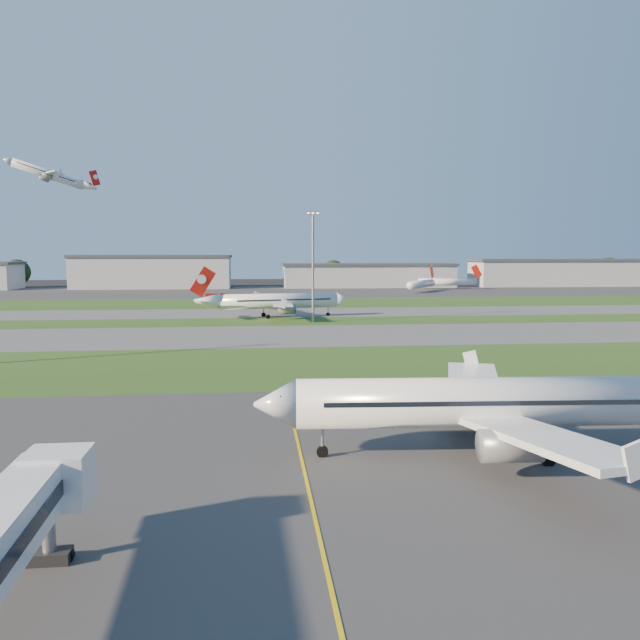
{
  "coord_description": "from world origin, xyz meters",
  "views": [
    {
      "loc": [
        1.48,
        -37.26,
        16.4
      ],
      "look_at": [
        10.45,
        48.7,
        7.0
      ],
      "focal_mm": 35.0,
      "sensor_mm": 36.0,
      "label": 1
    }
  ],
  "objects": [
    {
      "name": "apron_far",
      "position": [
        0.0,
        225.0,
        0.01
      ],
      "size": [
        400.0,
        80.0,
        0.01
      ],
      "primitive_type": "cube",
      "color": "#333335",
      "rests_on": "ground"
    },
    {
      "name": "hangar_far_east",
      "position": [
        155.0,
        255.0,
        6.64
      ],
      "size": [
        96.9,
        23.0,
        13.2
      ],
      "color": "#9FA1A7",
      "rests_on": "ground"
    },
    {
      "name": "grass_strip_a",
      "position": [
        0.0,
        52.0,
        0.01
      ],
      "size": [
        300.0,
        34.0,
        0.01
      ],
      "primitive_type": "cube",
      "color": "#284A18",
      "rests_on": "ground"
    },
    {
      "name": "tree_west",
      "position": [
        -110.0,
        270.0,
        7.14
      ],
      "size": [
        12.1,
        12.1,
        13.2
      ],
      "color": "black",
      "rests_on": "ground"
    },
    {
      "name": "hangar_east",
      "position": [
        55.0,
        255.0,
        5.64
      ],
      "size": [
        81.6,
        23.0,
        11.2
      ],
      "color": "#9FA1A7",
      "rests_on": "ground"
    },
    {
      "name": "hangar_west",
      "position": [
        -45.0,
        255.0,
        7.64
      ],
      "size": [
        71.4,
        23.0,
        15.2
      ],
      "color": "#9FA1A7",
      "rests_on": "ground"
    },
    {
      "name": "light_mast_centre",
      "position": [
        15.0,
        108.0,
        14.81
      ],
      "size": [
        3.2,
        0.7,
        25.8
      ],
      "color": "gray",
      "rests_on": "ground"
    },
    {
      "name": "grass_strip_b",
      "position": [
        0.0,
        110.0,
        0.01
      ],
      "size": [
        300.0,
        18.0,
        0.01
      ],
      "primitive_type": "cube",
      "color": "#284A18",
      "rests_on": "ground"
    },
    {
      "name": "apron_near",
      "position": [
        0.0,
        0.0,
        0.01
      ],
      "size": [
        300.0,
        70.0,
        0.01
      ],
      "primitive_type": "cube",
      "color": "#333335",
      "rests_on": "ground"
    },
    {
      "name": "grass_strip_c",
      "position": [
        0.0,
        165.0,
        0.01
      ],
      "size": [
        300.0,
        40.0,
        0.01
      ],
      "primitive_type": "cube",
      "color": "#284A18",
      "rests_on": "ground"
    },
    {
      "name": "taxiway_b",
      "position": [
        0.0,
        132.0,
        0.01
      ],
      "size": [
        300.0,
        26.0,
        0.01
      ],
      "primitive_type": "cube",
      "color": "#515154",
      "rests_on": "ground"
    },
    {
      "name": "mini_jet_far",
      "position": [
        87.55,
        234.87,
        3.28
      ],
      "size": [
        28.59,
        6.31,
        9.48
      ],
      "rotation": [
        0.0,
        0.0,
        -0.12
      ],
      "color": "white",
      "rests_on": "ground"
    },
    {
      "name": "ground",
      "position": [
        0.0,
        0.0,
        0.0
      ],
      "size": [
        700.0,
        700.0,
        0.0
      ],
      "primitive_type": "plane",
      "color": "black",
      "rests_on": "ground"
    },
    {
      "name": "tree_far_east",
      "position": [
        185.0,
        271.0,
        7.46
      ],
      "size": [
        12.65,
        12.65,
        13.8
      ],
      "color": "black",
      "rests_on": "ground"
    },
    {
      "name": "tree_mid_east",
      "position": [
        40.0,
        269.0,
        6.81
      ],
      "size": [
        11.55,
        11.55,
        12.6
      ],
      "color": "black",
      "rests_on": "ground"
    },
    {
      "name": "taxiway_a",
      "position": [
        0.0,
        85.0,
        0.01
      ],
      "size": [
        300.0,
        32.0,
        0.01
      ],
      "primitive_type": "cube",
      "color": "#515154",
      "rests_on": "ground"
    },
    {
      "name": "mini_jet_near",
      "position": [
        70.72,
        217.31,
        3.28
      ],
      "size": [
        17.9,
        24.38,
        9.48
      ],
      "rotation": [
        0.0,
        0.0,
        0.96
      ],
      "color": "white",
      "rests_on": "ground"
    },
    {
      "name": "tree_east",
      "position": [
        115.0,
        267.0,
        6.16
      ],
      "size": [
        10.45,
        10.45,
        11.4
      ],
      "color": "black",
      "rests_on": "ground"
    },
    {
      "name": "airliner_departing",
      "position": [
        -79.7,
        225.27,
        47.24
      ],
      "size": [
        31.34,
        26.72,
        10.51
      ],
      "rotation": [
        0.0,
        0.0,
        0.43
      ],
      "color": "white"
    },
    {
      "name": "yellow_line",
      "position": [
        5.0,
        0.0,
        0.0
      ],
      "size": [
        0.25,
        60.0,
        0.02
      ],
      "primitive_type": "cube",
      "color": "gold",
      "rests_on": "ground"
    },
    {
      "name": "airliner_parked",
      "position": [
        20.7,
        10.17,
        4.28
      ],
      "size": [
        39.12,
        33.12,
        12.2
      ],
      "rotation": [
        0.0,
        0.0,
        -0.06
      ],
      "color": "white",
      "rests_on": "ground"
    },
    {
      "name": "tree_mid_west",
      "position": [
        -20.0,
        266.0,
        5.84
      ],
      "size": [
        9.9,
        9.9,
        10.8
      ],
      "color": "black",
      "rests_on": "ground"
    },
    {
      "name": "airliner_taxiing",
      "position": [
        7.16,
        119.8,
        4.09
      ],
      "size": [
        36.95,
        31.03,
        11.65
      ],
      "rotation": [
        0.0,
        0.0,
        3.34
      ],
      "color": "white",
      "rests_on": "ground"
    }
  ]
}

